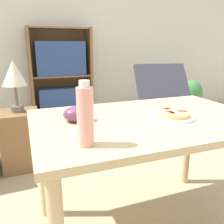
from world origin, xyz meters
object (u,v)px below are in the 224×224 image
object	(u,v)px
table_lamp	(14,76)
potted_plant_floor	(191,98)
grape_bunch	(77,114)
side_table	(21,140)
bookshelf	(62,80)
lounge_chair_far	(167,113)
drink_bottle	(85,116)
pizza_on_plate	(173,115)

from	to	relation	value
table_lamp	potted_plant_floor	distance (m)	2.72
grape_bunch	table_lamp	distance (m)	1.09
side_table	grape_bunch	bearing A→B (deg)	-73.03
table_lamp	potted_plant_floor	bearing A→B (deg)	17.33
bookshelf	table_lamp	size ratio (longest dim) A/B	3.00
grape_bunch	bookshelf	distance (m)	2.38
lounge_chair_far	side_table	bearing A→B (deg)	-162.60
drink_bottle	table_lamp	size ratio (longest dim) A/B	0.57
pizza_on_plate	drink_bottle	world-z (taller)	drink_bottle
drink_bottle	side_table	xyz separation A→B (m)	(-0.28, 1.36, -0.58)
side_table	table_lamp	distance (m)	0.59
pizza_on_plate	potted_plant_floor	xyz separation A→B (m)	(1.72, 1.95, -0.44)
potted_plant_floor	bookshelf	bearing A→B (deg)	164.94
lounge_chair_far	bookshelf	size ratio (longest dim) A/B	0.64
bookshelf	table_lamp	xyz separation A→B (m)	(-0.60, -1.32, 0.24)
pizza_on_plate	side_table	bearing A→B (deg)	125.54
side_table	potted_plant_floor	distance (m)	2.67
bookshelf	table_lamp	bearing A→B (deg)	-114.68
potted_plant_floor	drink_bottle	bearing A→B (deg)	-136.44
bookshelf	side_table	world-z (taller)	bookshelf
drink_bottle	bookshelf	world-z (taller)	bookshelf
table_lamp	pizza_on_plate	bearing A→B (deg)	-54.46
pizza_on_plate	drink_bottle	distance (m)	0.59
side_table	table_lamp	xyz separation A→B (m)	(0.00, 0.00, 0.59)
drink_bottle	side_table	distance (m)	1.50
drink_bottle	potted_plant_floor	world-z (taller)	drink_bottle
table_lamp	bookshelf	bearing A→B (deg)	65.32
grape_bunch	lounge_chair_far	size ratio (longest dim) A/B	0.17
grape_bunch	bookshelf	size ratio (longest dim) A/B	0.11
bookshelf	potted_plant_floor	xyz separation A→B (m)	(1.94, -0.52, -0.32)
side_table	pizza_on_plate	bearing A→B (deg)	-54.46
bookshelf	side_table	bearing A→B (deg)	-114.68
pizza_on_plate	grape_bunch	size ratio (longest dim) A/B	1.63
potted_plant_floor	pizza_on_plate	bearing A→B (deg)	-131.32
pizza_on_plate	grape_bunch	bearing A→B (deg)	166.78
bookshelf	side_table	size ratio (longest dim) A/B	2.53
pizza_on_plate	table_lamp	bearing A→B (deg)	125.54
drink_bottle	lounge_chair_far	distance (m)	2.22
pizza_on_plate	side_table	size ratio (longest dim) A/B	0.45
pizza_on_plate	table_lamp	world-z (taller)	table_lamp
lounge_chair_far	table_lamp	bearing A→B (deg)	-162.60
pizza_on_plate	side_table	world-z (taller)	pizza_on_plate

